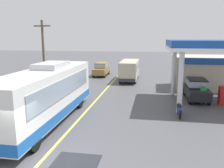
% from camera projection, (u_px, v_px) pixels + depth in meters
% --- Properties ---
extents(ground, '(120.00, 120.00, 0.00)m').
position_uv_depth(ground, '(114.00, 81.00, 29.39)').
color(ground, '#4C4C51').
extents(lane_divider_stripe, '(0.16, 50.00, 0.01)m').
position_uv_depth(lane_divider_stripe, '(106.00, 89.00, 24.55)').
color(lane_divider_stripe, '#D8CC4C').
rests_on(lane_divider_stripe, ground).
extents(coach_bus_main, '(2.60, 11.04, 3.69)m').
position_uv_depth(coach_bus_main, '(46.00, 96.00, 14.89)').
color(coach_bus_main, white).
rests_on(coach_bus_main, ground).
extents(gas_station_roadside, '(9.10, 11.95, 5.10)m').
position_uv_depth(gas_station_roadside, '(213.00, 66.00, 22.61)').
color(gas_station_roadside, '#194799').
rests_on(gas_station_roadside, ground).
extents(car_at_pump, '(1.70, 4.20, 1.82)m').
position_uv_depth(car_at_pump, '(196.00, 88.00, 20.42)').
color(car_at_pump, black).
rests_on(car_at_pump, ground).
extents(minibus_opposing_lane, '(2.04, 6.13, 2.44)m').
position_uv_depth(minibus_opposing_lane, '(129.00, 69.00, 29.36)').
color(minibus_opposing_lane, '#BFB799').
rests_on(minibus_opposing_lane, ground).
extents(motorcycle_parked_forecourt, '(0.55, 1.80, 0.92)m').
position_uv_depth(motorcycle_parked_forecourt, '(179.00, 110.00, 16.18)').
color(motorcycle_parked_forecourt, black).
rests_on(motorcycle_parked_forecourt, ground).
extents(pedestrian_near_pump, '(0.55, 0.22, 1.66)m').
position_uv_depth(pedestrian_near_pump, '(203.00, 93.00, 18.94)').
color(pedestrian_near_pump, '#33333F').
rests_on(pedestrian_near_pump, ground).
extents(pedestrian_by_shop, '(0.55, 0.22, 1.66)m').
position_uv_depth(pedestrian_by_shop, '(191.00, 86.00, 21.49)').
color(pedestrian_by_shop, '#33333F').
rests_on(pedestrian_by_shop, ground).
extents(car_trailing_behind_bus, '(1.70, 4.20, 1.82)m').
position_uv_depth(car_trailing_behind_bus, '(101.00, 68.00, 33.10)').
color(car_trailing_behind_bus, olive).
rests_on(car_trailing_behind_bus, ground).
extents(utility_pole_roadside, '(1.80, 0.24, 7.04)m').
position_uv_depth(utility_pole_roadside, '(43.00, 53.00, 24.95)').
color(utility_pole_roadside, brown).
rests_on(utility_pole_roadside, ground).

